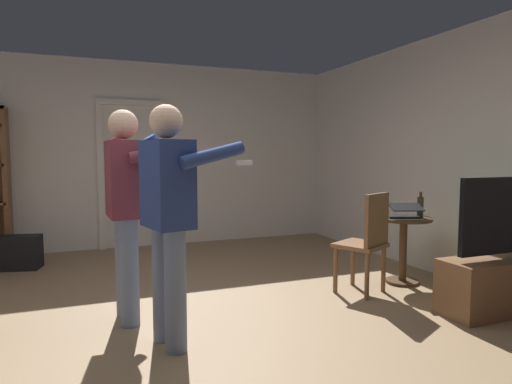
{
  "coord_description": "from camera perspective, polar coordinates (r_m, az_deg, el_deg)",
  "views": [
    {
      "loc": [
        -0.7,
        -3.36,
        1.37
      ],
      "look_at": [
        0.73,
        0.31,
        1.02
      ],
      "focal_mm": 31.21,
      "sensor_mm": 36.0,
      "label": 1
    }
  ],
  "objects": [
    {
      "name": "ground_plane",
      "position": [
        3.69,
        -9.3,
        -16.82
      ],
      "size": [
        7.26,
        7.26,
        0.0
      ],
      "primitive_type": "plane",
      "color": "#997A56"
    },
    {
      "name": "bottle_on_table",
      "position": [
        4.92,
        20.31,
        -1.78
      ],
      "size": [
        0.06,
        0.06,
        0.27
      ],
      "color": "#3F2F21",
      "rests_on": "side_table"
    },
    {
      "name": "wooden_chair",
      "position": [
        4.46,
        14.07,
        -5.82
      ],
      "size": [
        0.56,
        0.56,
        0.99
      ],
      "color": "brown",
      "rests_on": "ground_plane"
    },
    {
      "name": "tv_flatscreen",
      "position": [
        4.49,
        29.42,
        -9.09
      ],
      "size": [
        1.24,
        0.4,
        1.17
      ],
      "color": "brown",
      "rests_on": "ground_plane"
    },
    {
      "name": "doorway_frame",
      "position": [
        6.67,
        -15.7,
        3.54
      ],
      "size": [
        0.93,
        0.08,
        2.13
      ],
      "color": "white",
      "rests_on": "ground_plane"
    },
    {
      "name": "suitcase_dark",
      "position": [
        6.01,
        -28.43,
        -6.85
      ],
      "size": [
        0.59,
        0.4,
        0.4
      ],
      "primitive_type": "cube",
      "rotation": [
        0.0,
        0.0,
        -0.23
      ],
      "color": "black",
      "rests_on": "ground_plane"
    },
    {
      "name": "wall_back",
      "position": [
        6.75,
        -15.47,
        4.55
      ],
      "size": [
        6.25,
        0.12,
        2.68
      ],
      "primitive_type": "cube",
      "color": "silver",
      "rests_on": "ground_plane"
    },
    {
      "name": "wall_right",
      "position": [
        5.05,
        26.95,
        4.11
      ],
      "size": [
        0.12,
        6.84,
        2.68
      ],
      "primitive_type": "cube",
      "color": "silver",
      "rests_on": "ground_plane"
    },
    {
      "name": "person_blue_shirt",
      "position": [
        3.16,
        -11.08,
        -2.12
      ],
      "size": [
        0.74,
        0.59,
        1.7
      ],
      "color": "slate",
      "rests_on": "ground_plane"
    },
    {
      "name": "laptop",
      "position": [
        4.84,
        18.35,
        -2.57
      ],
      "size": [
        0.41,
        0.42,
        0.16
      ],
      "color": "black",
      "rests_on": "side_table"
    },
    {
      "name": "side_table",
      "position": [
        4.95,
        18.36,
        -5.79
      ],
      "size": [
        0.57,
        0.57,
        0.7
      ],
      "color": "#4C331E",
      "rests_on": "ground_plane"
    },
    {
      "name": "person_striped_shirt",
      "position": [
        3.72,
        -16.27,
        -1.02
      ],
      "size": [
        0.66,
        0.58,
        1.71
      ],
      "color": "slate",
      "rests_on": "ground_plane"
    }
  ]
}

